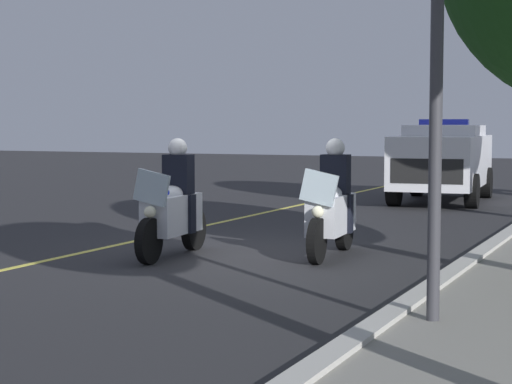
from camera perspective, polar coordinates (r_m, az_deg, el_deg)
The scene contains 6 objects.
ground_plane at distance 13.16m, azimuth -0.69°, elevation -4.02°, with size 80.00×80.00×0.00m, color #28282B.
curb_strip at distance 12.13m, azimuth 13.51°, elevation -4.51°, with size 48.00×0.24×0.15m, color #B7B5AD.
lane_stripe_center at distance 14.29m, azimuth -9.02°, elevation -3.40°, with size 48.00×0.12×0.01m, color #E0D14C.
police_motorcycle_lead_left at distance 12.91m, azimuth -5.37°, elevation -1.08°, with size 2.14×0.62×1.72m.
police_motorcycle_lead_right at distance 12.91m, azimuth 4.88°, elevation -1.08°, with size 2.14×0.62×1.72m.
police_suv at distance 22.52m, azimuth 11.92°, elevation 2.09°, with size 5.04×2.38×2.05m.
Camera 1 is at (11.76, 5.60, 1.92)m, focal length 62.28 mm.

